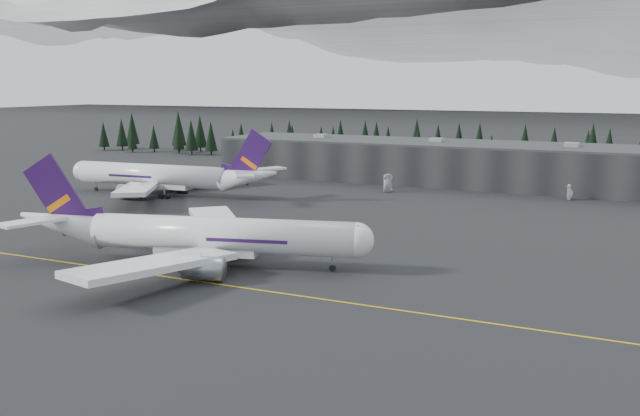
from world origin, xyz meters
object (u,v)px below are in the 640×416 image
at_px(jet_main, 192,234).
at_px(jet_parked, 169,176).
at_px(terminal, 468,163).
at_px(gse_vehicle_a, 388,190).
at_px(gse_vehicle_b, 570,197).

xyz_separation_m(jet_main, jet_parked, (-50.33, 59.51, 0.10)).
relative_size(terminal, jet_parked, 2.48).
xyz_separation_m(terminal, gse_vehicle_a, (-15.99, -27.23, -5.56)).
height_order(jet_main, gse_vehicle_a, jet_main).
bearing_deg(terminal, jet_main, -98.46).
bearing_deg(jet_main, gse_vehicle_b, 48.25).
xyz_separation_m(terminal, jet_parked, (-67.99, -59.18, -0.94)).
xyz_separation_m(jet_parked, gse_vehicle_b, (100.33, 40.01, -4.63)).
distance_m(jet_main, gse_vehicle_a, 91.59).
relative_size(terminal, gse_vehicle_a, 30.17).
xyz_separation_m(terminal, jet_main, (-17.65, -118.70, -1.04)).
bearing_deg(gse_vehicle_b, terminal, -133.82).
height_order(jet_parked, gse_vehicle_a, jet_parked).
height_order(terminal, jet_parked, jet_parked).
distance_m(jet_main, gse_vehicle_b, 111.46).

